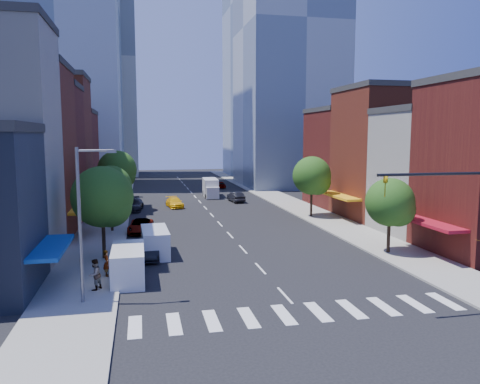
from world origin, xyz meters
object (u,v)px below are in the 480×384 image
object	(u,v)px
parked_car_rear	(134,205)
traffic_car_far	(220,185)
cargo_van_far	(155,242)
pedestrian_near	(107,263)
cargo_van_near	(128,265)
parked_car_front	(129,259)
traffic_car_oncoming	(236,197)
parked_car_second	(148,249)
pedestrian_far	(95,275)
parked_car_third	(141,226)
box_truck	(211,188)
taxi	(175,202)

from	to	relation	value
parked_car_rear	traffic_car_far	size ratio (longest dim) A/B	1.44
cargo_van_far	pedestrian_near	bearing A→B (deg)	-123.93
parked_car_rear	cargo_van_near	distance (m)	30.56
parked_car_front	traffic_car_oncoming	world-z (taller)	traffic_car_oncoming
parked_car_second	cargo_van_near	distance (m)	5.79
parked_car_second	traffic_car_far	bearing A→B (deg)	73.88
parked_car_front	pedestrian_far	bearing A→B (deg)	-116.11
parked_car_third	traffic_car_oncoming	bearing A→B (deg)	60.93
parked_car_second	parked_car_rear	world-z (taller)	parked_car_rear
parked_car_third	box_truck	distance (m)	28.66
traffic_car_far	box_truck	bearing A→B (deg)	68.00
parked_car_second	parked_car_third	world-z (taller)	parked_car_second
parked_car_rear	traffic_car_far	distance (m)	28.48
parked_car_third	parked_car_rear	distance (m)	14.52
traffic_car_oncoming	parked_car_second	bearing A→B (deg)	60.51
cargo_van_near	traffic_car_oncoming	xyz separation A→B (m)	(14.76, 35.81, -0.38)
taxi	box_truck	bearing A→B (deg)	49.65
parked_car_second	parked_car_rear	xyz separation A→B (m)	(-1.44, 24.96, 0.03)
parked_car_rear	pedestrian_far	distance (m)	32.55
parked_car_rear	pedestrian_near	size ratio (longest dim) A/B	2.97
pedestrian_near	pedestrian_far	distance (m)	2.92
parked_car_second	cargo_van_near	xyz separation A→B (m)	(-1.44, -5.60, 0.37)
parked_car_front	parked_car_third	size ratio (longest dim) A/B	0.79
box_truck	traffic_car_oncoming	bearing A→B (deg)	-64.18
cargo_van_far	traffic_car_far	xyz separation A→B (m)	(13.52, 47.90, -0.45)
parked_car_rear	box_truck	size ratio (longest dim) A/B	0.75
parked_car_third	pedestrian_far	xyz separation A→B (m)	(-2.86, -17.99, 0.45)
cargo_van_far	pedestrian_near	xyz separation A→B (m)	(-3.48, -5.58, -0.03)
box_truck	parked_car_third	bearing A→B (deg)	-109.76
cargo_van_near	parked_car_rear	bearing A→B (deg)	89.82
cargo_van_far	traffic_car_oncoming	distance (m)	31.94
taxi	traffic_car_far	world-z (taller)	taxi
taxi	pedestrian_near	world-z (taller)	pedestrian_near
cargo_van_far	parked_car_front	bearing A→B (deg)	-123.72
box_truck	pedestrian_near	world-z (taller)	box_truck
parked_car_second	pedestrian_near	size ratio (longest dim) A/B	2.52
taxi	cargo_van_far	bearing A→B (deg)	-105.23
cargo_van_near	traffic_car_oncoming	size ratio (longest dim) A/B	1.18
traffic_car_far	pedestrian_far	world-z (taller)	pedestrian_far
parked_car_third	pedestrian_far	distance (m)	18.22
parked_car_rear	traffic_car_oncoming	world-z (taller)	parked_car_rear
parked_car_front	cargo_van_near	world-z (taller)	cargo_van_near
parked_car_third	traffic_car_oncoming	size ratio (longest dim) A/B	1.09
parked_car_second	pedestrian_far	size ratio (longest dim) A/B	2.33
parked_car_third	cargo_van_near	size ratio (longest dim) A/B	0.92
box_truck	cargo_van_far	bearing A→B (deg)	-102.44
pedestrian_near	taxi	bearing A→B (deg)	-23.24
taxi	pedestrian_near	xyz separation A→B (m)	(-6.91, -31.37, 0.39)
cargo_van_near	traffic_car_oncoming	distance (m)	38.73
pedestrian_near	pedestrian_far	bearing A→B (deg)	158.84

